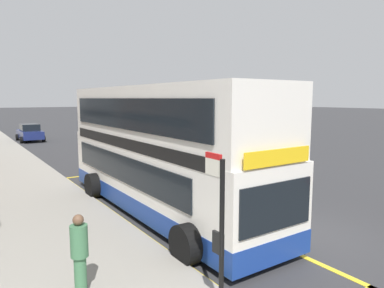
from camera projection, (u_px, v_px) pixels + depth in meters
The scene contains 6 objects.
ground_plane at pixel (53, 137), 36.74m from camera, with size 260.00×260.00×0.00m, color #333335.
double_decker_bus at pixel (159, 154), 12.27m from camera, with size 3.26×10.94×4.40m.
bus_bay_markings at pixel (156, 211), 12.56m from camera, with size 2.90×14.41×0.01m.
bus_stop_sign at pixel (219, 223), 6.18m from camera, with size 0.09×0.51×2.90m.
parked_car_navy_ahead at pixel (30, 133), 32.85m from camera, with size 2.09×4.20×1.62m.
pedestrian_waiting_near_sign at pixel (80, 252), 6.83m from camera, with size 0.34×0.34×1.65m.
Camera 1 is at (-8.27, -6.46, 4.00)m, focal length 32.85 mm.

